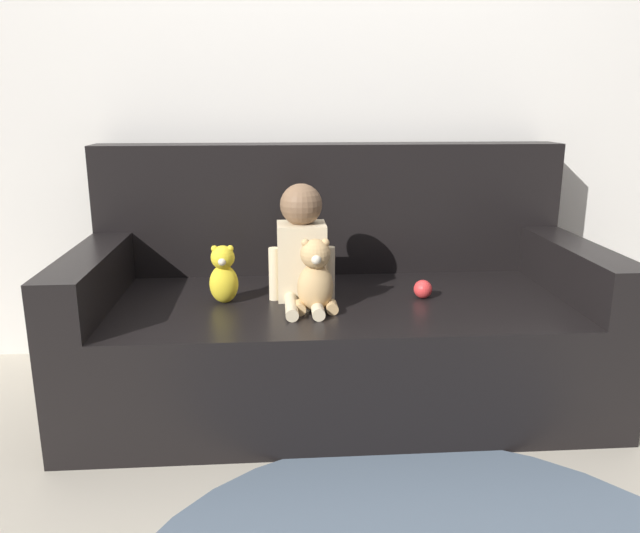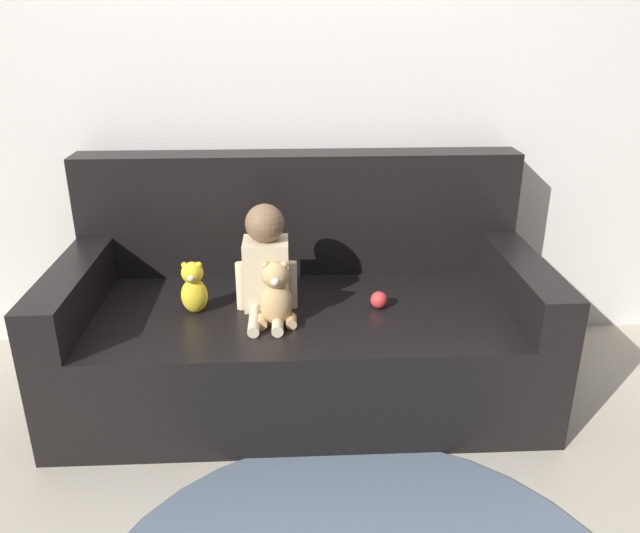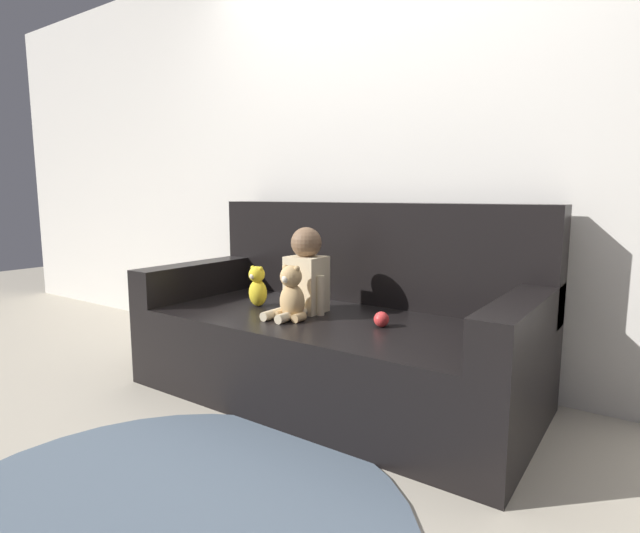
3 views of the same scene
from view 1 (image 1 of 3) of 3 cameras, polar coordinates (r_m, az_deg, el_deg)
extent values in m
plane|color=#B7AD99|center=(2.60, 1.58, -11.64)|extent=(12.00, 12.00, 0.00)
cube|color=silver|center=(2.89, 0.61, 17.58)|extent=(8.00, 0.05, 2.60)
cube|color=black|center=(2.52, 1.61, -7.27)|extent=(2.00, 0.95, 0.43)
cube|color=black|center=(2.75, 0.88, 5.36)|extent=(2.00, 0.18, 0.56)
cube|color=black|center=(2.50, -19.88, -0.72)|extent=(0.16, 0.95, 0.20)
cube|color=black|center=(2.67, 21.76, 0.06)|extent=(0.16, 0.95, 0.20)
cube|color=beige|center=(2.38, -1.70, 0.53)|extent=(0.18, 0.17, 0.29)
sphere|color=brown|center=(2.34, -1.74, 5.67)|extent=(0.16, 0.16, 0.16)
cylinder|color=beige|center=(2.23, -2.63, -3.69)|extent=(0.05, 0.21, 0.05)
cylinder|color=beige|center=(2.24, -0.29, -3.64)|extent=(0.05, 0.21, 0.05)
cylinder|color=beige|center=(2.37, -4.21, -0.68)|extent=(0.04, 0.04, 0.20)
cylinder|color=beige|center=(2.37, 0.88, -0.58)|extent=(0.04, 0.04, 0.20)
ellipsoid|color=tan|center=(2.23, -0.43, -1.94)|extent=(0.13, 0.11, 0.18)
sphere|color=tan|center=(2.19, -0.43, 1.16)|extent=(0.11, 0.11, 0.11)
sphere|color=tan|center=(2.18, -1.34, 2.17)|extent=(0.03, 0.03, 0.03)
sphere|color=tan|center=(2.18, 0.49, 2.20)|extent=(0.03, 0.03, 0.03)
sphere|color=beige|center=(2.15, -0.35, 0.68)|extent=(0.04, 0.04, 0.04)
cylinder|color=tan|center=(2.23, -1.87, -3.78)|extent=(0.04, 0.07, 0.04)
cylinder|color=tan|center=(2.23, 1.08, -3.71)|extent=(0.04, 0.07, 0.04)
ellipsoid|color=yellow|center=(2.36, -8.78, -1.58)|extent=(0.11, 0.09, 0.15)
sphere|color=yellow|center=(2.33, -8.89, 0.83)|extent=(0.09, 0.09, 0.09)
sphere|color=yellow|center=(2.32, -9.63, 1.61)|extent=(0.02, 0.02, 0.02)
sphere|color=yellow|center=(2.32, -8.21, 1.64)|extent=(0.02, 0.02, 0.02)
sphere|color=beige|center=(2.29, -8.95, 0.46)|extent=(0.03, 0.03, 0.03)
sphere|color=red|center=(2.43, 9.39, -2.05)|extent=(0.07, 0.07, 0.07)
camera|label=2|loc=(0.46, 127.62, 55.97)|focal=35.00mm
camera|label=3|loc=(1.64, 75.81, -0.87)|focal=28.00mm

